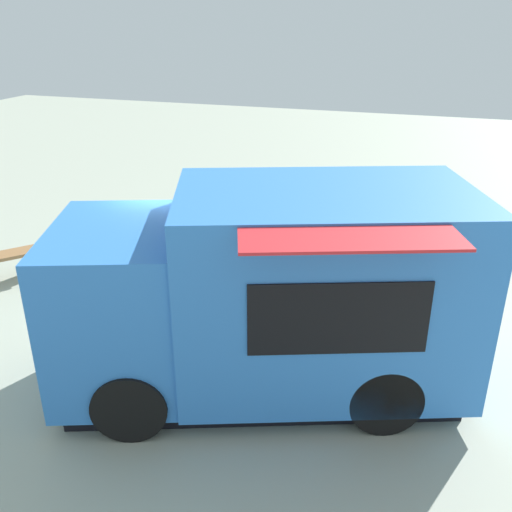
% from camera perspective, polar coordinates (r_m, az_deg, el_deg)
% --- Properties ---
extents(ground_plane, '(40.00, 40.00, 0.00)m').
position_cam_1_polar(ground_plane, '(8.86, -2.39, -6.25)').
color(ground_plane, '#A6AE9B').
extents(food_truck, '(5.29, 3.62, 2.59)m').
position_cam_1_polar(food_truck, '(6.77, 1.47, -4.29)').
color(food_truck, '#3379D0').
rests_on(food_truck, ground_plane).
extents(planter_flowering_near, '(0.68, 0.68, 0.80)m').
position_cam_1_polar(planter_flowering_near, '(11.40, 22.76, 1.20)').
color(planter_flowering_near, gray).
rests_on(planter_flowering_near, ground_plane).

